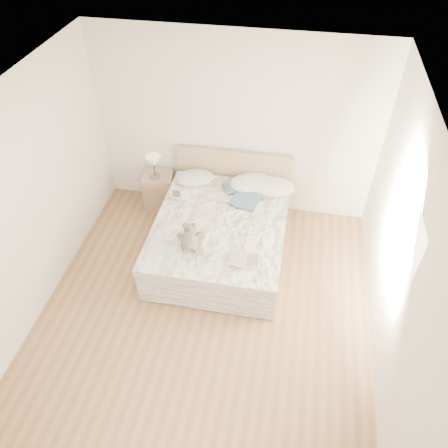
{
  "coord_description": "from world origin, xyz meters",
  "views": [
    {
      "loc": [
        0.83,
        -3.07,
        4.47
      ],
      "look_at": [
        0.06,
        1.05,
        0.62
      ],
      "focal_mm": 35.0,
      "sensor_mm": 36.0,
      "label": 1
    }
  ],
  "objects_px": {
    "table_lamp": "(154,162)",
    "childrens_book": "(245,260)",
    "bed": "(221,233)",
    "teddy_bear": "(189,244)",
    "photo_book": "(181,195)",
    "nightstand": "(159,190)"
  },
  "relations": [
    {
      "from": "table_lamp",
      "to": "teddy_bear",
      "type": "xyz_separation_m",
      "value": [
        0.87,
        -1.39,
        -0.17
      ]
    },
    {
      "from": "table_lamp",
      "to": "childrens_book",
      "type": "bearing_deg",
      "value": -43.52
    },
    {
      "from": "photo_book",
      "to": "teddy_bear",
      "type": "bearing_deg",
      "value": -87.62
    },
    {
      "from": "childrens_book",
      "to": "table_lamp",
      "type": "bearing_deg",
      "value": 136.9
    },
    {
      "from": "bed",
      "to": "teddy_bear",
      "type": "height_order",
      "value": "bed"
    },
    {
      "from": "nightstand",
      "to": "childrens_book",
      "type": "height_order",
      "value": "childrens_book"
    },
    {
      "from": "photo_book",
      "to": "childrens_book",
      "type": "relative_size",
      "value": 0.78
    },
    {
      "from": "bed",
      "to": "childrens_book",
      "type": "xyz_separation_m",
      "value": [
        0.43,
        -0.73,
        0.32
      ]
    },
    {
      "from": "bed",
      "to": "photo_book",
      "type": "height_order",
      "value": "bed"
    },
    {
      "from": "bed",
      "to": "table_lamp",
      "type": "bearing_deg",
      "value": 146.25
    },
    {
      "from": "nightstand",
      "to": "photo_book",
      "type": "height_order",
      "value": "photo_book"
    },
    {
      "from": "bed",
      "to": "teddy_bear",
      "type": "xyz_separation_m",
      "value": [
        -0.28,
        -0.62,
        0.34
      ]
    },
    {
      "from": "photo_book",
      "to": "childrens_book",
      "type": "bearing_deg",
      "value": -62.82
    },
    {
      "from": "nightstand",
      "to": "photo_book",
      "type": "xyz_separation_m",
      "value": [
        0.5,
        -0.48,
        0.35
      ]
    },
    {
      "from": "table_lamp",
      "to": "teddy_bear",
      "type": "relative_size",
      "value": 0.96
    },
    {
      "from": "bed",
      "to": "childrens_book",
      "type": "relative_size",
      "value": 5.91
    },
    {
      "from": "nightstand",
      "to": "childrens_book",
      "type": "distance_m",
      "value": 2.22
    },
    {
      "from": "childrens_book",
      "to": "teddy_bear",
      "type": "relative_size",
      "value": 0.97
    },
    {
      "from": "bed",
      "to": "nightstand",
      "type": "relative_size",
      "value": 3.83
    },
    {
      "from": "table_lamp",
      "to": "bed",
      "type": "bearing_deg",
      "value": -33.75
    },
    {
      "from": "nightstand",
      "to": "table_lamp",
      "type": "distance_m",
      "value": 0.54
    },
    {
      "from": "photo_book",
      "to": "childrens_book",
      "type": "xyz_separation_m",
      "value": [
        1.06,
        -1.06,
        0.0
      ]
    }
  ]
}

